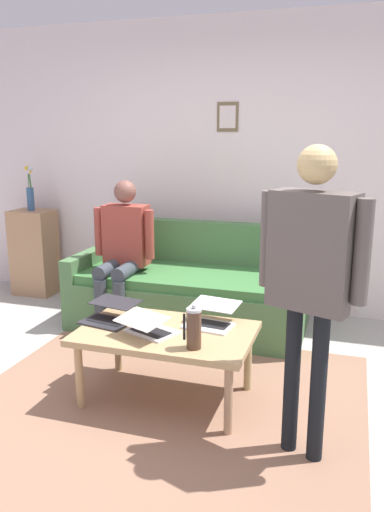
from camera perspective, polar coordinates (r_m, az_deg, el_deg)
The scene contains 13 objects.
ground_plane at distance 3.29m, azimuth -5.01°, elevation -17.09°, with size 7.68×7.68×0.00m, color #ADABA4.
area_rug at distance 3.37m, azimuth -3.42°, elevation -16.20°, with size 2.48×2.25×0.01m, color #8F6851.
back_wall at distance 4.94m, azimuth 4.61°, elevation 9.79°, with size 7.04×0.11×2.70m.
couch at distance 4.54m, azimuth -0.22°, elevation -3.96°, with size 2.01×0.89×0.88m.
coffee_table at distance 3.27m, azimuth -2.89°, elevation -9.05°, with size 1.09×0.69×0.47m.
laptop_left at distance 3.33m, azimuth 2.11°, elevation -6.89°, with size 0.34×0.36×0.13m.
laptop_center at distance 3.19m, azimuth -4.82°, elevation -7.88°, with size 0.39×0.39×0.13m.
laptop_right at distance 3.42m, azimuth -9.15°, elevation -6.48°, with size 0.37×0.37×0.12m.
french_press at distance 2.95m, azimuth 0.20°, elevation -8.01°, with size 0.11×0.09×0.27m.
side_shelf at distance 5.64m, azimuth -17.09°, elevation 0.39°, with size 0.42×0.32×0.89m.
flower_vase at distance 5.54m, azimuth -17.54°, elevation 6.82°, with size 0.09×0.07×0.45m.
person_standing at distance 2.58m, azimuth 13.11°, elevation -1.06°, with size 0.56×0.31×1.62m.
person_seated at distance 4.42m, azimuth -7.71°, elevation 1.10°, with size 0.55×0.51×1.28m.
Camera 1 is at (-1.11, 2.60, 1.68)m, focal length 36.03 mm.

